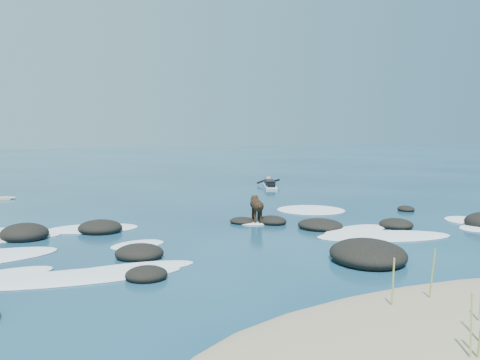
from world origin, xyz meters
TOP-DOWN VIEW (x-y plane):
  - ground at (0.00, 0.00)m, footprint 160.00×160.00m
  - reef_rocks at (0.26, -2.13)m, footprint 14.42×7.25m
  - breaking_foam at (-2.05, -0.38)m, footprint 15.76×7.17m
  - paddling_surfer_rig at (5.96, 9.31)m, footprint 1.56×2.44m
  - dog at (0.90, 0.69)m, footprint 0.54×1.17m

SIDE VIEW (x-z plane):
  - ground at x=0.00m, z-range 0.00..0.00m
  - breaking_foam at x=-2.05m, z-range -0.05..0.07m
  - reef_rocks at x=0.26m, z-range -0.15..0.38m
  - paddling_surfer_rig at x=5.96m, z-range -0.07..0.37m
  - dog at x=0.90m, z-range 0.12..0.89m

